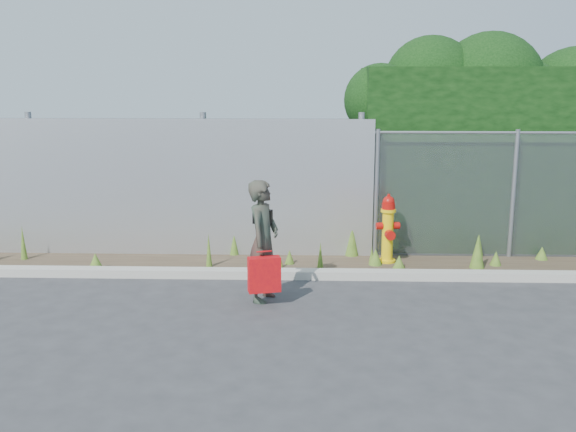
# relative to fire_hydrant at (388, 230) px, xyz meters

# --- Properties ---
(ground) EXTENTS (80.00, 80.00, 0.00)m
(ground) POSITION_rel_fire_hydrant_xyz_m (-1.20, -2.61, -0.53)
(ground) COLOR #353537
(ground) RESTS_ON ground
(curb) EXTENTS (16.00, 0.22, 0.12)m
(curb) POSITION_rel_fire_hydrant_xyz_m (-1.20, -0.81, -0.47)
(curb) COLOR #AAA699
(curb) RESTS_ON ground
(weed_strip) EXTENTS (16.00, 1.30, 0.55)m
(weed_strip) POSITION_rel_fire_hydrant_xyz_m (-1.41, -0.21, -0.41)
(weed_strip) COLOR #443527
(weed_strip) RESTS_ON ground
(corrugated_fence) EXTENTS (8.50, 0.21, 2.30)m
(corrugated_fence) POSITION_rel_fire_hydrant_xyz_m (-4.45, 0.39, 0.57)
(corrugated_fence) COLOR #B5B7BD
(corrugated_fence) RESTS_ON ground
(hedge) EXTENTS (7.64, 2.01, 3.60)m
(hedge) POSITION_rel_fire_hydrant_xyz_m (3.29, 1.48, 1.48)
(hedge) COLOR black
(hedge) RESTS_ON ground
(fire_hydrant) EXTENTS (0.37, 0.33, 1.09)m
(fire_hydrant) POSITION_rel_fire_hydrant_xyz_m (0.00, 0.00, 0.00)
(fire_hydrant) COLOR yellow
(fire_hydrant) RESTS_ON ground
(woman) EXTENTS (0.53, 0.66, 1.57)m
(woman) POSITION_rel_fire_hydrant_xyz_m (-1.80, -1.74, 0.26)
(woman) COLOR #0E5C43
(woman) RESTS_ON ground
(red_tote_bag) EXTENTS (0.40, 0.15, 0.53)m
(red_tote_bag) POSITION_rel_fire_hydrant_xyz_m (-1.77, -2.02, -0.10)
(red_tote_bag) COLOR #B00A12
(black_shoulder_bag) EXTENTS (0.24, 0.10, 0.18)m
(black_shoulder_bag) POSITION_rel_fire_hydrant_xyz_m (-1.82, -1.60, 0.54)
(black_shoulder_bag) COLOR black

